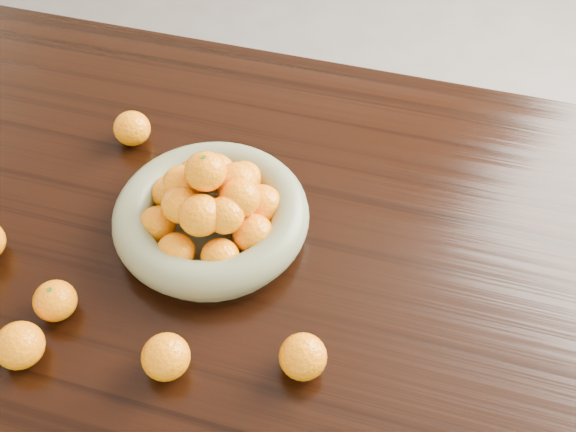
# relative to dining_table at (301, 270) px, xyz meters

# --- Properties ---
(ground) EXTENTS (5.00, 5.00, 0.00)m
(ground) POSITION_rel_dining_table_xyz_m (0.00, 0.00, -0.66)
(ground) COLOR #605E5B
(ground) RESTS_ON ground
(dining_table) EXTENTS (2.00, 1.00, 0.75)m
(dining_table) POSITION_rel_dining_table_xyz_m (0.00, 0.00, 0.00)
(dining_table) COLOR black
(dining_table) RESTS_ON ground
(fruit_bowl) EXTENTS (0.33, 0.33, 0.17)m
(fruit_bowl) POSITION_rel_dining_table_xyz_m (-0.15, -0.02, 0.14)
(fruit_bowl) COLOR #727757
(fruit_bowl) RESTS_ON dining_table
(loose_orange_0) EXTENTS (0.07, 0.07, 0.06)m
(loose_orange_0) POSITION_rel_dining_table_xyz_m (-0.33, -0.24, 0.12)
(loose_orange_0) COLOR #FF9207
(loose_orange_0) RESTS_ON dining_table
(loose_orange_1) EXTENTS (0.07, 0.07, 0.07)m
(loose_orange_1) POSITION_rel_dining_table_xyz_m (-0.34, -0.32, 0.12)
(loose_orange_1) COLOR #FF9207
(loose_orange_1) RESTS_ON dining_table
(loose_orange_2) EXTENTS (0.07, 0.07, 0.06)m
(loose_orange_2) POSITION_rel_dining_table_xyz_m (0.06, -0.23, 0.12)
(loose_orange_2) COLOR #FF9207
(loose_orange_2) RESTS_ON dining_table
(loose_orange_3) EXTENTS (0.07, 0.07, 0.07)m
(loose_orange_3) POSITION_rel_dining_table_xyz_m (-0.38, 0.15, 0.12)
(loose_orange_3) COLOR #FF9207
(loose_orange_3) RESTS_ON dining_table
(loose_orange_4) EXTENTS (0.07, 0.07, 0.07)m
(loose_orange_4) POSITION_rel_dining_table_xyz_m (-0.12, -0.28, 0.12)
(loose_orange_4) COLOR #FF9207
(loose_orange_4) RESTS_ON dining_table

